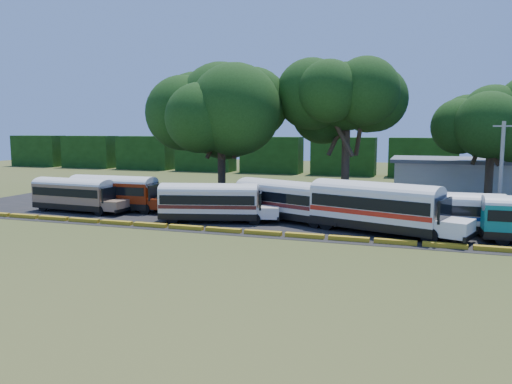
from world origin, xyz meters
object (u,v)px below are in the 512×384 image
(bus_red, at_px, (116,191))
(bus_beige, at_px, (75,193))
(tree_west, at_px, (221,106))
(bus_white_red, at_px, (378,205))
(bus_cream_west, at_px, (212,200))

(bus_red, bearing_deg, bus_beige, -152.00)
(bus_beige, xyz_separation_m, tree_west, (9.70, 10.71, 7.97))
(bus_red, distance_m, bus_white_red, 23.56)
(bus_cream_west, distance_m, bus_white_red, 12.92)
(bus_beige, xyz_separation_m, bus_cream_west, (13.53, -0.65, 0.03))
(bus_beige, relative_size, tree_west, 0.66)
(bus_red, relative_size, tree_west, 0.70)
(bus_cream_west, xyz_separation_m, tree_west, (-3.82, 11.36, 7.94))
(bus_beige, distance_m, bus_red, 3.47)
(tree_west, bearing_deg, bus_white_red, -34.62)
(bus_beige, xyz_separation_m, bus_red, (3.03, 1.70, 0.10))
(bus_red, bearing_deg, bus_white_red, -7.58)
(bus_red, xyz_separation_m, bus_cream_west, (10.50, -2.35, -0.07))
(bus_white_red, distance_m, tree_west, 21.72)
(bus_red, relative_size, bus_cream_west, 1.00)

